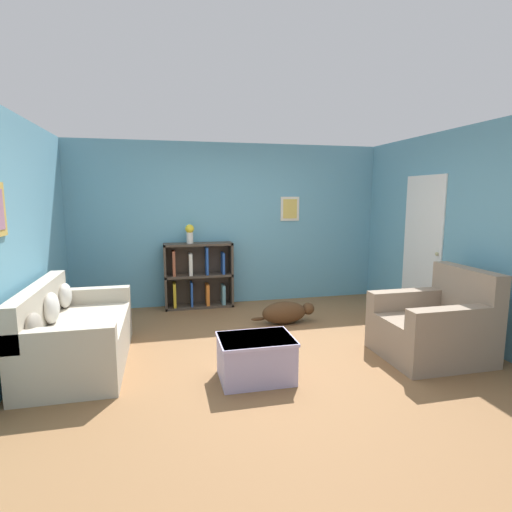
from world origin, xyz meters
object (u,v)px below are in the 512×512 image
at_px(recliner_chair, 435,327).
at_px(dog, 286,312).
at_px(vase, 190,233).
at_px(coffee_table, 256,357).
at_px(couch, 74,335).
at_px(bookshelf, 198,276).

height_order(recliner_chair, dog, recliner_chair).
distance_m(recliner_chair, vase, 3.69).
bearing_deg(dog, coffee_table, -116.93).
bearing_deg(couch, bookshelf, 52.76).
relative_size(recliner_chair, dog, 1.16).
height_order(couch, recliner_chair, recliner_chair).
distance_m(couch, recliner_chair, 3.89).
height_order(recliner_chair, coffee_table, recliner_chair).
height_order(bookshelf, dog, bookshelf).
distance_m(recliner_chair, dog, 1.95).
height_order(bookshelf, vase, vase).
xyz_separation_m(bookshelf, vase, (-0.12, -0.02, 0.70)).
height_order(couch, bookshelf, bookshelf).
bearing_deg(bookshelf, dog, -45.74).
bearing_deg(bookshelf, recliner_chair, -47.84).
relative_size(couch, dog, 1.88).
bearing_deg(bookshelf, vase, -168.81).
distance_m(dog, vase, 1.95).
xyz_separation_m(dog, vase, (-1.23, 1.11, 1.04)).
bearing_deg(recliner_chair, dog, 130.44).
height_order(bookshelf, recliner_chair, bookshelf).
distance_m(bookshelf, recliner_chair, 3.52).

